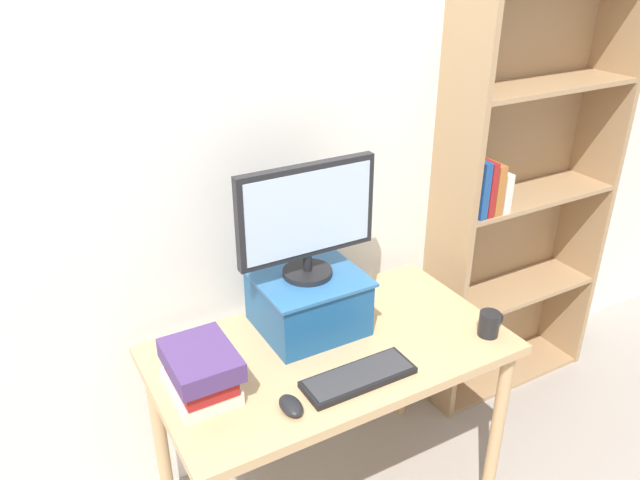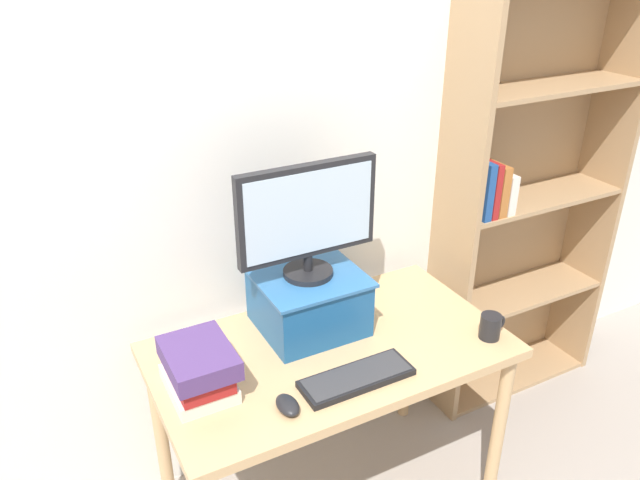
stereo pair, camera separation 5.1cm
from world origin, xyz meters
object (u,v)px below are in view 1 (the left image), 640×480
riser_box (308,299)px  computer_monitor (307,217)px  book_stack (201,372)px  coffee_mug (490,324)px  desk (331,367)px  computer_mouse (291,406)px  keyboard (359,377)px  bookshelf_unit (517,194)px

riser_box → computer_monitor: 0.33m
book_stack → coffee_mug: bearing=-11.4°
desk → computer_mouse: computer_mouse is taller
desk → computer_mouse: size_ratio=11.87×
keyboard → book_stack: book_stack is taller
keyboard → computer_mouse: computer_mouse is taller
riser_box → book_stack: riser_box is taller
bookshelf_unit → riser_box: 1.19m
computer_mouse → coffee_mug: coffee_mug is taller
computer_mouse → keyboard: bearing=4.2°
computer_monitor → desk: bearing=-86.1°
bookshelf_unit → riser_box: size_ratio=5.33×
bookshelf_unit → keyboard: 1.30m
desk → keyboard: bearing=-94.3°
bookshelf_unit → computer_mouse: bearing=-159.6°
desk → keyboard: (-0.02, -0.20, 0.11)m
coffee_mug → desk: bearing=157.6°
bookshelf_unit → book_stack: bearing=-168.8°
computer_monitor → riser_box: bearing=90.0°
keyboard → computer_mouse: (-0.26, -0.02, 0.01)m
riser_box → keyboard: size_ratio=0.99×
bookshelf_unit → computer_mouse: bookshelf_unit is taller
riser_box → coffee_mug: riser_box is taller
book_stack → coffee_mug: (1.01, -0.20, -0.04)m
coffee_mug → riser_box: bearing=145.7°
desk → computer_monitor: bearing=93.9°
keyboard → computer_monitor: bearing=89.2°
desk → keyboard: keyboard is taller
keyboard → book_stack: 0.50m
keyboard → book_stack: (-0.46, 0.19, 0.07)m
desk → computer_monitor: (-0.01, 0.15, 0.53)m
computer_mouse → book_stack: book_stack is taller
coffee_mug → book_stack: bearing=168.6°
riser_box → book_stack: (-0.47, -0.16, -0.03)m
computer_mouse → bookshelf_unit: bearing=20.4°
computer_monitor → computer_mouse: (-0.26, -0.37, -0.42)m
keyboard → computer_mouse: bearing=-175.8°
bookshelf_unit → riser_box: (-1.17, -0.16, -0.12)m
computer_mouse → book_stack: 0.30m
desk → riser_box: (-0.01, 0.15, 0.21)m
desk → computer_monitor: computer_monitor is taller
desk → bookshelf_unit: bookshelf_unit is taller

